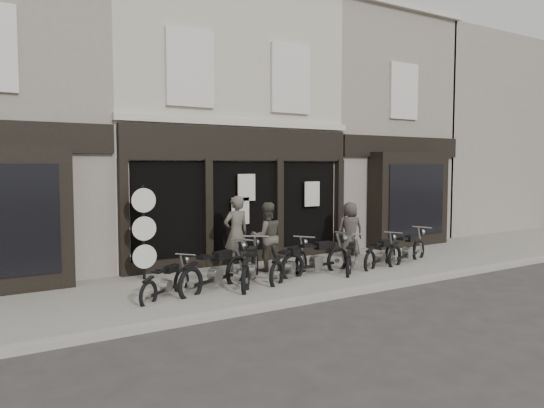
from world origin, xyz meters
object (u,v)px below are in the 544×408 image
man_centre (266,237)px  advert_sign_post (144,236)px  motorcycle_0 (166,285)px  motorcycle_6 (381,256)px  motorcycle_4 (316,261)px  man_right (350,229)px  man_left (236,233)px  motorcycle_3 (290,266)px  motorcycle_2 (251,270)px  motorcycle_5 (351,260)px  motorcycle_7 (407,252)px  motorcycle_1 (216,274)px

man_centre → advert_sign_post: (-3.03, 0.72, 0.15)m
motorcycle_0 → motorcycle_6: motorcycle_6 is taller
motorcycle_4 → man_right: (2.38, 1.42, 0.51)m
man_left → motorcycle_3: bearing=110.9°
motorcycle_2 → motorcycle_5: motorcycle_2 is taller
motorcycle_0 → motorcycle_7: size_ratio=0.76×
motorcycle_6 → man_left: (-3.65, 1.57, 0.72)m
motorcycle_2 → motorcycle_7: 5.15m
motorcycle_1 → motorcycle_3: 2.01m
motorcycle_3 → motorcycle_2: bearing=145.9°
motorcycle_6 → man_centre: man_centre is taller
motorcycle_1 → advert_sign_post: bearing=94.4°
motorcycle_6 → man_left: 4.03m
motorcycle_2 → motorcycle_4: bearing=-48.8°
motorcycle_4 → man_centre: size_ratio=1.28×
motorcycle_5 → advert_sign_post: 5.33m
motorcycle_0 → man_centre: (3.21, 1.13, 0.66)m
motorcycle_1 → man_right: man_right is taller
motorcycle_3 → man_left: man_left is taller
motorcycle_1 → man_left: 2.16m
motorcycle_0 → advert_sign_post: (0.18, 1.85, 0.81)m
motorcycle_0 → motorcycle_4: bearing=-34.1°
motorcycle_5 → motorcycle_6: bearing=-42.4°
motorcycle_5 → man_centre: (-1.90, 1.15, 0.63)m
motorcycle_5 → man_right: bearing=5.8°
motorcycle_1 → motorcycle_6: motorcycle_1 is taller
motorcycle_4 → motorcycle_5: motorcycle_4 is taller
motorcycle_6 → motorcycle_3: bearing=157.5°
man_left → man_right: (3.92, 0.01, -0.15)m
man_centre → advert_sign_post: bearing=-2.3°
motorcycle_3 → motorcycle_5: bearing=-33.3°
motorcycle_7 → man_right: bearing=98.6°
motorcycle_3 → motorcycle_4: 0.93m
man_centre → motorcycle_5: bearing=159.8°
motorcycle_4 → motorcycle_6: motorcycle_4 is taller
motorcycle_5 → motorcycle_0: bearing=136.1°
motorcycle_1 → advert_sign_post: advert_sign_post is taller
motorcycle_4 → man_left: man_left is taller
motorcycle_6 → man_centre: bearing=137.2°
motorcycle_3 → man_centre: (0.03, 1.11, 0.60)m
motorcycle_5 → motorcycle_1: bearing=135.4°
advert_sign_post → motorcycle_3: bearing=-26.6°
motorcycle_0 → man_left: size_ratio=0.82×
motorcycle_5 → motorcycle_7: size_ratio=0.77×
motorcycle_4 → man_right: 2.82m
motorcycle_5 → motorcycle_6: motorcycle_5 is taller
motorcycle_0 → man_left: man_left is taller
man_left → man_centre: (0.66, -0.44, -0.08)m
motorcycle_2 → motorcycle_5: bearing=-53.1°
motorcycle_2 → motorcycle_6: (4.11, -0.06, -0.06)m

